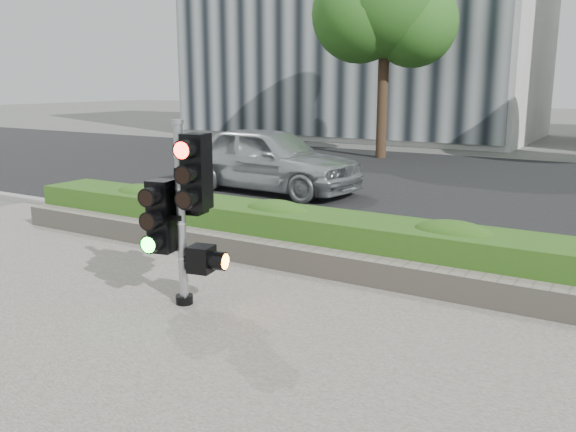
# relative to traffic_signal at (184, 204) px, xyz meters

# --- Properties ---
(ground) EXTENTS (120.00, 120.00, 0.00)m
(ground) POSITION_rel_traffic_signal_xyz_m (0.92, -0.11, -1.22)
(ground) COLOR #51514C
(ground) RESTS_ON ground
(road) EXTENTS (60.00, 13.00, 0.02)m
(road) POSITION_rel_traffic_signal_xyz_m (0.92, 9.89, -1.21)
(road) COLOR black
(road) RESTS_ON ground
(curb) EXTENTS (60.00, 0.25, 0.12)m
(curb) POSITION_rel_traffic_signal_xyz_m (0.92, 3.04, -1.16)
(curb) COLOR gray
(curb) RESTS_ON ground
(stone_wall) EXTENTS (12.00, 0.32, 0.34)m
(stone_wall) POSITION_rel_traffic_signal_xyz_m (0.92, 1.79, -1.02)
(stone_wall) COLOR gray
(stone_wall) RESTS_ON sidewalk
(hedge) EXTENTS (12.00, 1.00, 0.68)m
(hedge) POSITION_rel_traffic_signal_xyz_m (0.92, 2.44, -0.85)
(hedge) COLOR #50902C
(hedge) RESTS_ON sidewalk
(tree_left) EXTENTS (4.61, 4.03, 7.34)m
(tree_left) POSITION_rel_traffic_signal_xyz_m (-3.60, 14.44, 3.82)
(tree_left) COLOR black
(tree_left) RESTS_ON ground
(traffic_signal) EXTENTS (0.78, 0.62, 2.16)m
(traffic_signal) POSITION_rel_traffic_signal_xyz_m (0.00, 0.00, 0.00)
(traffic_signal) COLOR black
(traffic_signal) RESTS_ON sidewalk
(car_silver) EXTENTS (4.66, 2.10, 1.55)m
(car_silver) POSITION_rel_traffic_signal_xyz_m (-3.31, 6.87, -0.43)
(car_silver) COLOR #B9BDC1
(car_silver) RESTS_ON road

